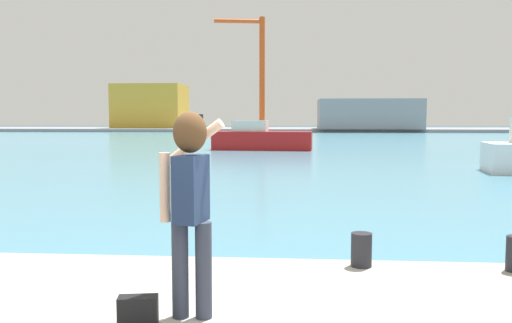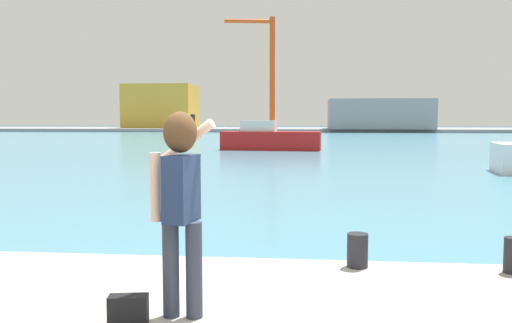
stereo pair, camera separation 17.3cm
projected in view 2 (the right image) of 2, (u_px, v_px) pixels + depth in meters
name	position (u px, v px, depth m)	size (l,w,h in m)	color
ground_plane	(304.00, 141.00, 53.89)	(220.00, 220.00, 0.00)	#334751
harbor_water	(304.00, 140.00, 55.87)	(140.00, 100.00, 0.02)	teal
far_shore_dock	(305.00, 130.00, 95.52)	(140.00, 20.00, 0.54)	gray
person_photographer	(181.00, 193.00, 4.32)	(0.53, 0.57, 1.74)	#2D3342
handbag	(128.00, 310.00, 4.24)	(0.32, 0.14, 0.24)	black
harbor_bollard	(357.00, 250.00, 5.87)	(0.24, 0.24, 0.38)	black
boat_moored	(269.00, 139.00, 38.25)	(7.42, 2.62, 2.18)	#B21919
warehouse_left	(161.00, 106.00, 99.02)	(12.74, 9.98, 8.13)	gold
warehouse_right	(379.00, 114.00, 88.27)	(17.09, 9.77, 5.02)	gray
port_crane	(268.00, 64.00, 92.21)	(8.94, 2.25, 19.69)	#D84C19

